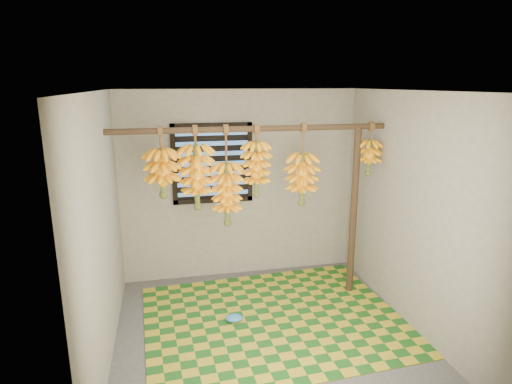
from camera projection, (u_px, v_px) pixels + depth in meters
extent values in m
cube|color=#464646|center=(267.00, 334.00, 4.33)|extent=(3.00, 3.00, 0.01)
cube|color=silver|center=(269.00, 90.00, 3.73)|extent=(3.00, 3.00, 0.01)
cube|color=slate|center=(240.00, 185.00, 5.46)|extent=(3.00, 0.01, 2.40)
cube|color=slate|center=(101.00, 233.00, 3.72)|extent=(0.01, 3.00, 2.40)
cube|color=slate|center=(412.00, 212.00, 4.34)|extent=(0.01, 3.00, 2.40)
cube|color=black|center=(212.00, 164.00, 5.29)|extent=(1.00, 0.04, 1.00)
cylinder|color=#443120|center=(253.00, 129.00, 4.50)|extent=(3.00, 0.06, 0.06)
cylinder|color=#443120|center=(353.00, 212.00, 4.99)|extent=(0.08, 0.08, 2.00)
cube|color=#1A5519|center=(274.00, 319.00, 4.60)|extent=(2.81, 2.30, 0.01)
ellipsoid|color=#3481C4|center=(234.00, 318.00, 4.53)|extent=(0.21, 0.17, 0.08)
cylinder|color=brown|center=(161.00, 140.00, 4.32)|extent=(0.02, 0.02, 0.24)
cylinder|color=#4C5923|center=(162.00, 171.00, 4.40)|extent=(0.06, 0.06, 0.46)
cylinder|color=brown|center=(195.00, 137.00, 4.39)|extent=(0.02, 0.02, 0.21)
cylinder|color=#4C5923|center=(197.00, 175.00, 4.49)|extent=(0.06, 0.06, 0.65)
cylinder|color=brown|center=(226.00, 146.00, 4.48)|extent=(0.02, 0.02, 0.41)
cylinder|color=#4C5923|center=(227.00, 192.00, 4.61)|extent=(0.06, 0.06, 0.65)
cylinder|color=brown|center=(256.00, 135.00, 4.52)|extent=(0.02, 0.02, 0.19)
cylinder|color=#4C5923|center=(256.00, 167.00, 4.61)|extent=(0.05, 0.05, 0.57)
cylinder|color=brown|center=(303.00, 141.00, 4.65)|extent=(0.02, 0.02, 0.34)
cylinder|color=#4C5923|center=(302.00, 178.00, 4.75)|extent=(0.06, 0.06, 0.54)
cylinder|color=brown|center=(371.00, 133.00, 4.79)|extent=(0.02, 0.02, 0.21)
cylinder|color=#4C5923|center=(369.00, 155.00, 4.86)|extent=(0.05, 0.05, 0.37)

